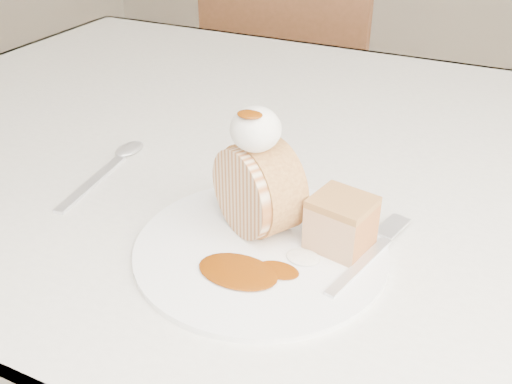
% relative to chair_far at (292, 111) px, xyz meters
% --- Properties ---
extents(table, '(1.40, 0.90, 0.75)m').
position_rel_chair_far_xyz_m(table, '(0.31, -0.68, 0.17)').
color(table, silver).
rests_on(table, ground).
extents(chair_far, '(0.43, 0.43, 0.86)m').
position_rel_chair_far_xyz_m(chair_far, '(0.00, 0.00, 0.00)').
color(chair_far, brown).
rests_on(chair_far, ground).
extents(plate, '(0.29, 0.29, 0.01)m').
position_rel_chair_far_xyz_m(plate, '(0.33, -0.91, 0.26)').
color(plate, white).
rests_on(plate, table).
extents(roulade_slice, '(0.10, 0.09, 0.09)m').
position_rel_chair_far_xyz_m(roulade_slice, '(0.32, -0.88, 0.31)').
color(roulade_slice, beige).
rests_on(roulade_slice, plate).
extents(cake_chunk, '(0.06, 0.06, 0.05)m').
position_rel_chair_far_xyz_m(cake_chunk, '(0.40, -0.88, 0.29)').
color(cake_chunk, '#BB8A46').
rests_on(cake_chunk, plate).
extents(whipped_cream, '(0.05, 0.05, 0.04)m').
position_rel_chair_far_xyz_m(whipped_cream, '(0.32, -0.89, 0.38)').
color(whipped_cream, white).
rests_on(whipped_cream, roulade_slice).
extents(caramel_drizzle, '(0.02, 0.02, 0.01)m').
position_rel_chair_far_xyz_m(caramel_drizzle, '(0.32, -0.90, 0.40)').
color(caramel_drizzle, '#672B04').
rests_on(caramel_drizzle, whipped_cream).
extents(caramel_pool, '(0.08, 0.06, 0.00)m').
position_rel_chair_far_xyz_m(caramel_pool, '(0.33, -0.96, 0.27)').
color(caramel_pool, '#672B04').
rests_on(caramel_pool, plate).
extents(fork, '(0.05, 0.15, 0.00)m').
position_rel_chair_far_xyz_m(fork, '(0.43, -0.90, 0.27)').
color(fork, silver).
rests_on(fork, plate).
extents(spoon, '(0.05, 0.17, 0.00)m').
position_rel_chair_far_xyz_m(spoon, '(0.10, -0.88, 0.26)').
color(spoon, silver).
rests_on(spoon, table).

